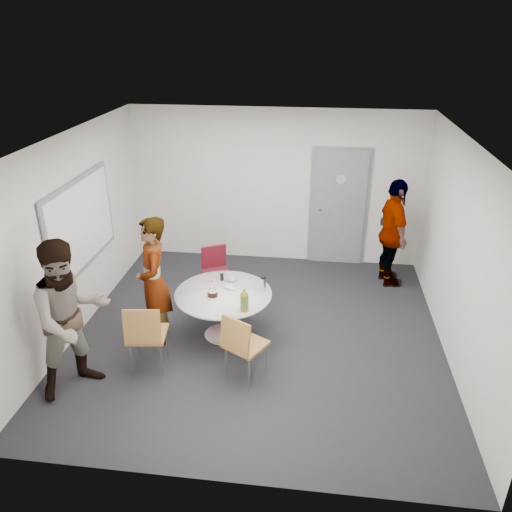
# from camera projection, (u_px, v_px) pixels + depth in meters

# --- Properties ---
(floor) EXTENTS (5.00, 5.00, 0.00)m
(floor) POSITION_uv_depth(u_px,v_px,m) (258.00, 334.00, 6.97)
(floor) COLOR #222226
(floor) RESTS_ON ground
(ceiling) EXTENTS (5.00, 5.00, 0.00)m
(ceiling) POSITION_uv_depth(u_px,v_px,m) (258.00, 140.00, 5.82)
(ceiling) COLOR silver
(ceiling) RESTS_ON wall_back
(wall_back) EXTENTS (5.00, 0.00, 5.00)m
(wall_back) POSITION_uv_depth(u_px,v_px,m) (276.00, 187.00, 8.64)
(wall_back) COLOR silver
(wall_back) RESTS_ON floor
(wall_left) EXTENTS (0.00, 5.00, 5.00)m
(wall_left) POSITION_uv_depth(u_px,v_px,m) (73.00, 236.00, 6.68)
(wall_left) COLOR silver
(wall_left) RESTS_ON floor
(wall_right) EXTENTS (0.00, 5.00, 5.00)m
(wall_right) POSITION_uv_depth(u_px,v_px,m) (460.00, 256.00, 6.11)
(wall_right) COLOR silver
(wall_right) RESTS_ON floor
(wall_front) EXTENTS (5.00, 0.00, 5.00)m
(wall_front) POSITION_uv_depth(u_px,v_px,m) (222.00, 367.00, 4.16)
(wall_front) COLOR silver
(wall_front) RESTS_ON floor
(door) EXTENTS (1.02, 0.17, 2.12)m
(door) POSITION_uv_depth(u_px,v_px,m) (339.00, 208.00, 8.63)
(door) COLOR slate
(door) RESTS_ON wall_back
(whiteboard) EXTENTS (0.04, 1.90, 1.25)m
(whiteboard) POSITION_uv_depth(u_px,v_px,m) (82.00, 224.00, 6.81)
(whiteboard) COLOR gray
(whiteboard) RESTS_ON wall_left
(table) EXTENTS (1.30, 1.30, 0.99)m
(table) POSITION_uv_depth(u_px,v_px,m) (225.00, 299.00, 6.67)
(table) COLOR white
(table) RESTS_ON floor
(chair_near_left) EXTENTS (0.51, 0.54, 0.95)m
(chair_near_left) POSITION_uv_depth(u_px,v_px,m) (145.00, 332.00, 5.98)
(chair_near_left) COLOR #915F2C
(chair_near_left) RESTS_ON floor
(chair_near_right) EXTENTS (0.59, 0.61, 0.90)m
(chair_near_right) POSITION_uv_depth(u_px,v_px,m) (241.00, 342.00, 5.86)
(chair_near_right) COLOR #915F2C
(chair_near_right) RESTS_ON floor
(chair_far) EXTENTS (0.55, 0.57, 0.85)m
(chair_far) POSITION_uv_depth(u_px,v_px,m) (216.00, 267.00, 7.69)
(chair_far) COLOR maroon
(chair_far) RESTS_ON floor
(person_main) EXTENTS (0.63, 0.75, 1.77)m
(person_main) POSITION_uv_depth(u_px,v_px,m) (154.00, 282.00, 6.49)
(person_main) COLOR #A5C6EA
(person_main) RESTS_ON floor
(person_left) EXTENTS (1.15, 1.16, 1.89)m
(person_left) POSITION_uv_depth(u_px,v_px,m) (71.00, 318.00, 5.59)
(person_left) COLOR white
(person_left) RESTS_ON floor
(person_right) EXTENTS (0.63, 1.11, 1.78)m
(person_right) POSITION_uv_depth(u_px,v_px,m) (393.00, 233.00, 7.95)
(person_right) COLOR black
(person_right) RESTS_ON floor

